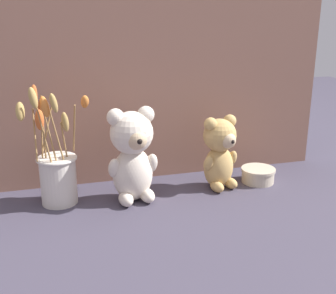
{
  "coord_description": "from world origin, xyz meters",
  "views": [
    {
      "loc": [
        -0.32,
        -1.11,
        0.52
      ],
      "look_at": [
        0.0,
        0.02,
        0.14
      ],
      "focal_mm": 45.0,
      "sensor_mm": 36.0,
      "label": 1
    }
  ],
  "objects_px": {
    "flower_vase": "(57,170)",
    "teddy_bear_medium": "(220,151)",
    "teddy_bear_large": "(132,153)",
    "decorative_tin_tall": "(258,175)"
  },
  "relations": [
    {
      "from": "teddy_bear_large",
      "to": "teddy_bear_medium",
      "type": "bearing_deg",
      "value": 3.53
    },
    {
      "from": "teddy_bear_large",
      "to": "decorative_tin_tall",
      "type": "distance_m",
      "value": 0.43
    },
    {
      "from": "teddy_bear_medium",
      "to": "flower_vase",
      "type": "xyz_separation_m",
      "value": [
        -0.48,
        0.02,
        -0.02
      ]
    },
    {
      "from": "teddy_bear_large",
      "to": "decorative_tin_tall",
      "type": "xyz_separation_m",
      "value": [
        0.41,
        0.02,
        -0.12
      ]
    },
    {
      "from": "flower_vase",
      "to": "teddy_bear_medium",
      "type": "bearing_deg",
      "value": -2.19
    },
    {
      "from": "teddy_bear_medium",
      "to": "flower_vase",
      "type": "bearing_deg",
      "value": 177.81
    },
    {
      "from": "teddy_bear_large",
      "to": "decorative_tin_tall",
      "type": "bearing_deg",
      "value": 3.12
    },
    {
      "from": "flower_vase",
      "to": "decorative_tin_tall",
      "type": "distance_m",
      "value": 0.62
    },
    {
      "from": "teddy_bear_large",
      "to": "flower_vase",
      "type": "height_order",
      "value": "flower_vase"
    },
    {
      "from": "teddy_bear_large",
      "to": "flower_vase",
      "type": "relative_size",
      "value": 0.79
    }
  ]
}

